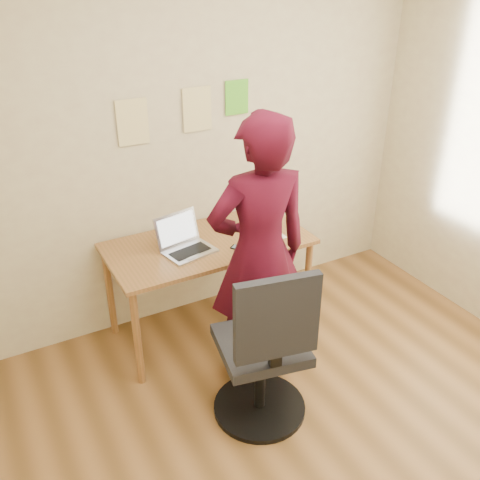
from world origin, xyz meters
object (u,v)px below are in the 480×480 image
person (259,255)px  phone (239,248)px  office_chair (265,357)px  laptop (185,243)px  desk (208,253)px

person → phone: bearing=-92.3°
office_chair → person: 0.61m
phone → office_chair: bearing=-143.0°
laptop → office_chair: size_ratio=0.34×
phone → person: (-0.06, -0.36, 0.14)m
desk → laptop: 0.23m
laptop → phone: bearing=-37.8°
desk → office_chair: 0.97m
desk → office_chair: office_chair is taller
laptop → phone: laptop is taller
laptop → office_chair: office_chair is taller
desk → laptop: bearing=-170.6°
laptop → person: bearing=-74.8°
desk → person: size_ratio=0.79×
office_chair → phone: bearing=83.2°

